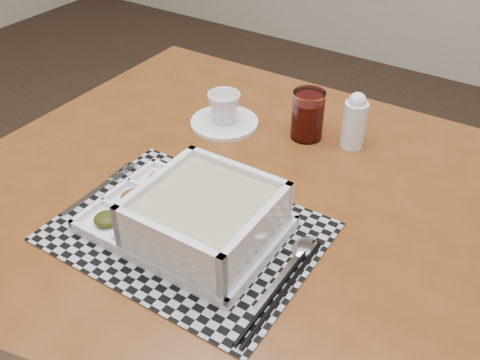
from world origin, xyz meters
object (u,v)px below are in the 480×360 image
at_px(serving_tray, 200,221).
at_px(juice_glass, 308,117).
at_px(cup, 224,108).
at_px(dining_table, 220,227).
at_px(creamer_bottle, 355,121).

bearing_deg(serving_tray, juice_glass, 90.93).
relative_size(serving_tray, cup, 4.47).
relative_size(dining_table, cup, 14.11).
bearing_deg(cup, creamer_bottle, 23.80).
distance_m(cup, creamer_bottle, 0.28).
bearing_deg(creamer_bottle, juice_glass, -167.58).
bearing_deg(serving_tray, dining_table, 111.38).
distance_m(dining_table, cup, 0.28).
xyz_separation_m(cup, juice_glass, (0.17, 0.06, 0.01)).
relative_size(serving_tray, creamer_bottle, 2.64).
height_order(dining_table, juice_glass, juice_glass).
xyz_separation_m(dining_table, juice_glass, (0.04, 0.27, 0.13)).
bearing_deg(creamer_bottle, dining_table, -114.81).
relative_size(dining_table, creamer_bottle, 8.34).
height_order(juice_glass, creamer_bottle, creamer_bottle).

